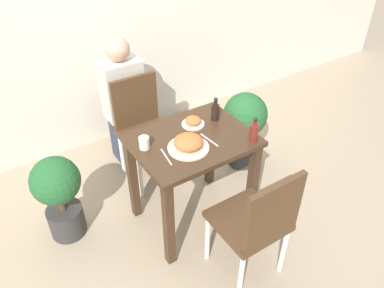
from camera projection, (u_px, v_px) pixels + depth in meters
The scene contains 15 objects.
ground_plane at pixel (192, 216), 3.00m from camera, with size 16.00×16.00×0.00m, color tan.
wall_back at pixel (101, 6), 3.18m from camera, with size 8.00×0.05×2.60m.
dining_table at pixel (192, 156), 2.63m from camera, with size 0.81×0.64×0.77m.
chair_near at pixel (257, 221), 2.28m from camera, with size 0.42×0.42×0.91m.
chair_far at pixel (143, 124), 3.13m from camera, with size 0.42×0.42×0.91m.
food_plate at pixel (188, 143), 2.42m from camera, with size 0.27×0.27×0.09m.
side_plate at pixel (193, 122), 2.66m from camera, with size 0.16×0.16×0.06m.
drink_cup at pixel (144, 143), 2.42m from camera, with size 0.07×0.07×0.09m.
sauce_bottle at pixel (215, 111), 2.69m from camera, with size 0.06×0.06×0.18m.
condiment_bottle at pixel (254, 132), 2.48m from camera, with size 0.06×0.06×0.18m.
fork_utensil at pixel (166, 157), 2.37m from camera, with size 0.03×0.18×0.00m.
spoon_utensil at pixel (209, 140), 2.52m from camera, with size 0.03×0.18×0.00m.
potted_plant_left at pixel (59, 193), 2.63m from camera, with size 0.35×0.35×0.69m.
potted_plant_right at pixel (245, 122), 3.26m from camera, with size 0.38×0.38×0.73m.
person_figure at pixel (124, 102), 3.29m from camera, with size 0.34×0.22×1.17m.
Camera 1 is at (-1.13, -1.73, 2.25)m, focal length 35.00 mm.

